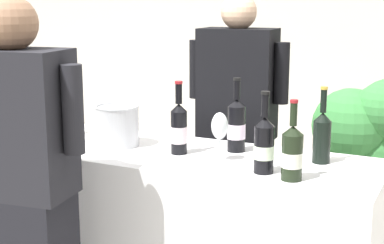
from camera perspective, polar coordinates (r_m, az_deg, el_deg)
wall_back at (r=5.01m, az=12.74°, el=9.33°), size 8.00×0.10×2.80m
wine_bottle_0 at (r=2.81m, az=-14.27°, el=0.17°), size 0.07×0.07×0.36m
wine_bottle_1 at (r=2.60m, az=-1.32°, el=-0.61°), size 0.08×0.08×0.33m
wine_bottle_2 at (r=2.65m, az=4.43°, el=-0.31°), size 0.08×0.08×0.34m
wine_bottle_3 at (r=2.26m, az=9.93°, el=-3.03°), size 0.08×0.08×0.32m
wine_bottle_4 at (r=3.02m, az=-12.97°, el=0.65°), size 0.08×0.08×0.30m
wine_bottle_5 at (r=2.33m, az=7.18°, el=-2.21°), size 0.08×0.08×0.34m
wine_bottle_6 at (r=2.52m, az=12.79°, el=-1.32°), size 0.08×0.08×0.33m
wine_glass at (r=2.48m, az=2.77°, el=-0.56°), size 0.07×0.07×0.21m
ice_bucket at (r=2.78m, az=-7.42°, el=-0.30°), size 0.21×0.21×0.20m
person_server at (r=3.22m, az=4.45°, el=-2.52°), size 0.56×0.27×1.65m
person_guest at (r=2.39m, az=-16.51°, el=-8.36°), size 0.57×0.30×1.63m
potted_shrub at (r=3.72m, az=16.51°, el=-2.09°), size 0.61×0.63×1.14m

